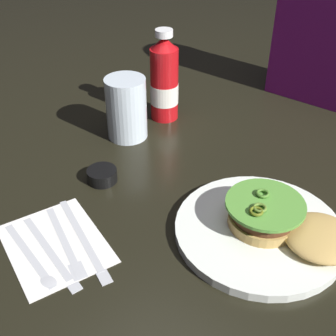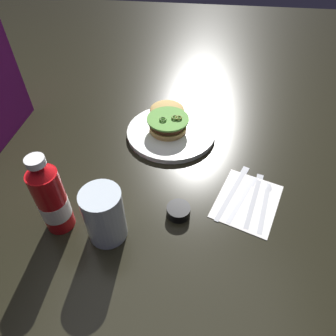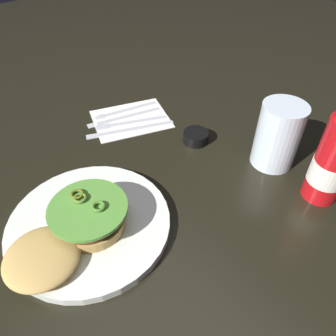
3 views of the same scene
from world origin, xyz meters
name	(u,v)px [view 3 (image 3 of 3)]	position (x,y,z in m)	size (l,w,h in m)	color
ground_plane	(164,199)	(0.00, 0.00, 0.00)	(3.00, 3.00, 0.00)	black
dinner_plate	(90,224)	(0.14, -0.04, 0.01)	(0.28, 0.28, 0.02)	white
burger_sandwich	(73,230)	(0.18, -0.02, 0.04)	(0.22, 0.14, 0.05)	tan
ketchup_bottle	(335,158)	(-0.24, 0.19, 0.09)	(0.07, 0.07, 0.22)	red
water_glass	(278,135)	(-0.25, 0.07, 0.07)	(0.09, 0.09, 0.14)	silver
condiment_cup	(196,137)	(-0.17, -0.09, 0.01)	(0.06, 0.06, 0.03)	black
napkin	(131,119)	(-0.11, -0.26, 0.00)	(0.19, 0.15, 0.00)	white
spoon_utensil	(116,112)	(-0.10, -0.31, 0.00)	(0.17, 0.05, 0.00)	silver
butter_knife	(120,117)	(-0.09, -0.29, 0.00)	(0.19, 0.07, 0.00)	silver
fork_utensil	(125,122)	(-0.09, -0.26, 0.00)	(0.17, 0.09, 0.00)	silver
steak_knife	(125,129)	(-0.07, -0.23, 0.00)	(0.21, 0.10, 0.00)	silver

